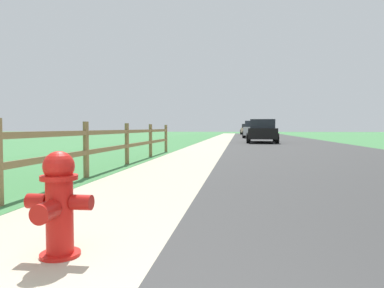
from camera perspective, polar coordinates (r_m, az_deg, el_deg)
The scene contains 10 objects.
ground_plane at distance 25.65m, azimuth 6.20°, elevation 0.44°, with size 120.00×120.00×0.00m, color #3B7641.
road_asphalt at distance 27.79m, azimuth 13.53°, elevation 0.56°, with size 7.00×66.00×0.01m, color #323232.
curb_concrete at distance 27.87m, azimuth 0.12°, elevation 0.64°, with size 6.00×66.00×0.01m, color #ACA28A.
grass_verge at distance 28.11m, azimuth -2.92°, elevation 0.66°, with size 5.00×66.00×0.00m, color #3B7641.
fire_hydrant at distance 2.86m, azimuth -20.68°, elevation -8.75°, with size 0.51×0.43×0.80m.
rail_fence at distance 8.30m, azimuth -13.12°, elevation 0.25°, with size 0.11×12.72×1.09m.
parked_suv_black at distance 24.01m, azimuth 11.23°, elevation 2.08°, with size 2.15×4.98×1.52m.
parked_car_silver at distance 34.67m, azimuth 9.91°, elevation 2.32°, with size 2.22×4.52×1.63m.
parked_car_red at distance 44.39m, azimuth 9.54°, elevation 2.32°, with size 2.12×4.99×1.50m.
parked_car_beige at distance 53.09m, azimuth 8.99°, elevation 2.37°, with size 2.33×4.33×1.53m.
Camera 1 is at (0.60, -0.62, 0.97)m, focal length 33.16 mm.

